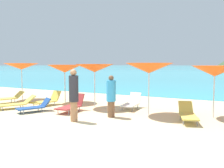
{
  "coord_description": "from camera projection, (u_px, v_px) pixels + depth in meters",
  "views": [
    {
      "loc": [
        4.38,
        -5.55,
        2.06
      ],
      "look_at": [
        -0.32,
        3.59,
        1.2
      ],
      "focal_mm": 37.52,
      "sensor_mm": 36.0,
      "label": 1
    }
  ],
  "objects": [
    {
      "name": "lounge_chair_3",
      "position": [
        47.0,
        100.0,
        11.75
      ],
      "size": [
        0.94,
        1.57,
        0.7
      ],
      "rotation": [
        0.0,
        0.0,
        -0.25
      ],
      "color": "#D8BF4C",
      "rests_on": "ground_plane"
    },
    {
      "name": "lounge_chair_1",
      "position": [
        17.0,
        103.0,
        11.03
      ],
      "size": [
        1.31,
        1.79,
        0.57
      ],
      "rotation": [
        0.0,
        0.0,
        -0.5
      ],
      "color": "#D8BF4C",
      "rests_on": "ground_plane"
    },
    {
      "name": "umbrella_1",
      "position": [
        65.0,
        69.0,
        12.59
      ],
      "size": [
        1.88,
        1.88,
        2.04
      ],
      "color": "silver",
      "rests_on": "ground_plane"
    },
    {
      "name": "umbrella_3",
      "position": [
        149.0,
        68.0,
        9.47
      ],
      "size": [
        2.15,
        2.15,
        2.12
      ],
      "color": "silver",
      "rests_on": "ground_plane"
    },
    {
      "name": "umbrella_0",
      "position": [
        21.0,
        66.0,
        13.63
      ],
      "size": [
        2.08,
        2.08,
        2.13
      ],
      "color": "silver",
      "rests_on": "ground_plane"
    },
    {
      "name": "beachgoer_2",
      "position": [
        74.0,
        94.0,
        8.42
      ],
      "size": [
        0.34,
        0.34,
        1.89
      ],
      "rotation": [
        0.0,
        0.0,
        6.16
      ],
      "color": "#A3704C",
      "rests_on": "ground_plane"
    },
    {
      "name": "lounge_chair_0",
      "position": [
        71.0,
        105.0,
        10.21
      ],
      "size": [
        0.68,
        1.44,
        0.74
      ],
      "rotation": [
        0.0,
        0.0,
        0.03
      ],
      "color": "#A53333",
      "rests_on": "ground_plane"
    },
    {
      "name": "umbrella_2",
      "position": [
        95.0,
        68.0,
        11.13
      ],
      "size": [
        2.0,
        2.0,
        2.08
      ],
      "color": "silver",
      "rests_on": "ground_plane"
    },
    {
      "name": "ground_plane",
      "position": [
        159.0,
        97.0,
        15.96
      ],
      "size": [
        50.0,
        100.0,
        0.3
      ],
      "primitive_type": "cube",
      "color": "beige"
    },
    {
      "name": "lounge_chair_7",
      "position": [
        188.0,
        113.0,
        8.47
      ],
      "size": [
        0.99,
        1.68,
        0.64
      ],
      "rotation": [
        0.0,
        0.0,
        0.31
      ],
      "color": "#D8BF4C",
      "rests_on": "ground_plane"
    },
    {
      "name": "umbrella_4",
      "position": [
        215.0,
        71.0,
        8.91
      ],
      "size": [
        1.85,
        1.85,
        2.02
      ],
      "color": "silver",
      "rests_on": "ground_plane"
    },
    {
      "name": "beachgoer_1",
      "position": [
        111.0,
        95.0,
        9.12
      ],
      "size": [
        0.37,
        0.37,
        1.64
      ],
      "rotation": [
        0.0,
        0.0,
        1.05
      ],
      "color": "brown",
      "rests_on": "ground_plane"
    },
    {
      "name": "lounge_chair_5",
      "position": [
        35.0,
        106.0,
        10.19
      ],
      "size": [
        1.11,
        1.51,
        0.56
      ],
      "rotation": [
        0.0,
        0.0,
        -0.46
      ],
      "color": "#1E478C",
      "rests_on": "ground_plane"
    },
    {
      "name": "lounge_chair_2",
      "position": [
        8.0,
        98.0,
        12.51
      ],
      "size": [
        1.08,
        1.71,
        0.59
      ],
      "rotation": [
        0.0,
        0.0,
        -0.34
      ],
      "color": "#D8BF4C",
      "rests_on": "ground_plane"
    },
    {
      "name": "lounge_chair_4",
      "position": [
        132.0,
        103.0,
        10.83
      ],
      "size": [
        0.61,
        1.43,
        0.71
      ],
      "rotation": [
        0.0,
        0.0,
        0.04
      ],
      "color": "white",
      "rests_on": "ground_plane"
    }
  ]
}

